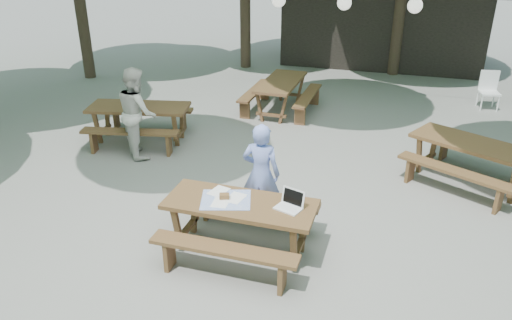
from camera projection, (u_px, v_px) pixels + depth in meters
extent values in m
plane|color=slate|center=(289.00, 222.00, 7.52)|extent=(80.00, 80.00, 0.00)
cube|color=black|center=(384.00, 18.00, 15.86)|extent=(6.00, 3.00, 2.80)
cube|color=brown|center=(240.00, 204.00, 6.56)|extent=(2.00, 0.80, 0.06)
cube|color=brown|center=(223.00, 249.00, 6.11)|extent=(1.90, 0.28, 0.05)
cube|color=brown|center=(255.00, 199.00, 7.24)|extent=(1.90, 0.28, 0.05)
cube|color=brown|center=(241.00, 228.00, 6.72)|extent=(1.70, 0.70, 0.69)
cube|color=brown|center=(139.00, 107.00, 10.06)|extent=(2.12, 1.20, 0.06)
cube|color=brown|center=(130.00, 132.00, 9.59)|extent=(1.92, 0.67, 0.05)
cube|color=brown|center=(149.00, 109.00, 10.76)|extent=(1.92, 0.67, 0.05)
cube|color=brown|center=(140.00, 125.00, 10.22)|extent=(1.81, 1.04, 0.69)
cube|color=brown|center=(474.00, 144.00, 8.36)|extent=(2.15, 1.62, 0.06)
cube|color=brown|center=(454.00, 171.00, 8.05)|extent=(1.82, 1.11, 0.05)
cube|color=brown|center=(486.00, 148.00, 8.90)|extent=(1.82, 1.11, 0.05)
cube|color=brown|center=(470.00, 164.00, 8.52)|extent=(1.83, 1.39, 0.69)
cube|color=brown|center=(281.00, 82.00, 11.70)|extent=(0.83, 2.01, 0.06)
cube|color=brown|center=(308.00, 96.00, 11.63)|extent=(0.31, 1.90, 0.05)
cube|color=brown|center=(255.00, 91.00, 12.00)|extent=(0.31, 1.90, 0.05)
cube|color=brown|center=(281.00, 97.00, 11.86)|extent=(0.73, 1.71, 0.69)
imported|color=#7D91E4|center=(261.00, 174.00, 7.26)|extent=(0.56, 0.37, 1.54)
imported|color=silver|center=(137.00, 112.00, 9.39)|extent=(1.04, 1.06, 1.72)
cube|color=white|center=(489.00, 93.00, 12.00)|extent=(0.51, 0.51, 0.04)
cube|color=white|center=(489.00, 80.00, 12.07)|extent=(0.44, 0.11, 0.48)
cube|color=white|center=(487.00, 101.00, 12.09)|extent=(0.48, 0.48, 0.38)
cube|color=white|center=(288.00, 208.00, 6.39)|extent=(0.39, 0.32, 0.02)
cube|color=white|center=(293.00, 197.00, 6.42)|extent=(0.33, 0.16, 0.23)
cube|color=black|center=(293.00, 197.00, 6.42)|extent=(0.28, 0.13, 0.19)
cube|color=blue|center=(226.00, 200.00, 6.60)|extent=(0.78, 0.71, 0.01)
cube|color=white|center=(221.00, 202.00, 6.54)|extent=(0.24, 0.31, 0.00)
cube|color=white|center=(236.00, 198.00, 6.63)|extent=(0.26, 0.33, 0.00)
cube|color=white|center=(219.00, 191.00, 6.80)|extent=(0.27, 0.34, 0.00)
cube|color=brown|center=(224.00, 196.00, 6.61)|extent=(0.15, 0.13, 0.06)
sphere|color=white|center=(279.00, 0.00, 12.16)|extent=(0.34, 0.34, 0.34)
sphere|color=white|center=(344.00, 3.00, 11.74)|extent=(0.34, 0.34, 0.34)
sphere|color=white|center=(415.00, 6.00, 11.31)|extent=(0.34, 0.34, 0.34)
cylinder|color=#2D2319|center=(401.00, 1.00, 14.13)|extent=(0.32, 0.32, 4.22)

